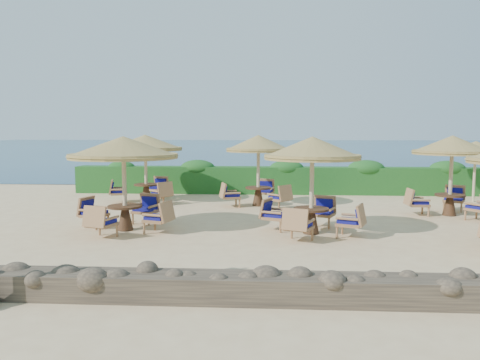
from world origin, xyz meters
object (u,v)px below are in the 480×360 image
at_px(cafe_set_5, 452,160).
at_px(cafe_set_4, 258,158).
at_px(cafe_set_3, 145,153).
at_px(cafe_set_0, 124,164).
at_px(cafe_set_1, 312,169).
at_px(extra_parasol, 476,147).

bearing_deg(cafe_set_5, cafe_set_4, 165.60).
bearing_deg(cafe_set_3, cafe_set_4, -9.91).
bearing_deg(cafe_set_3, cafe_set_0, -81.40).
bearing_deg(cafe_set_0, cafe_set_1, -1.33).
height_order(cafe_set_3, cafe_set_4, same).
distance_m(cafe_set_3, cafe_set_5, 11.12).
bearing_deg(cafe_set_0, cafe_set_4, 51.39).
xyz_separation_m(cafe_set_1, cafe_set_3, (-6.02, 5.48, 0.16)).
bearing_deg(cafe_set_0, extra_parasol, 26.56).
bearing_deg(cafe_set_1, cafe_set_4, 108.32).
distance_m(extra_parasol, cafe_set_0, 13.58).
xyz_separation_m(extra_parasol, cafe_set_0, (-12.14, -6.07, -0.28)).
height_order(extra_parasol, cafe_set_5, cafe_set_5).
distance_m(cafe_set_1, cafe_set_4, 4.95).
distance_m(cafe_set_0, cafe_set_1, 5.21).
relative_size(cafe_set_1, cafe_set_4, 1.05).
distance_m(cafe_set_0, cafe_set_3, 5.42).
height_order(cafe_set_1, cafe_set_4, same).
relative_size(cafe_set_1, cafe_set_3, 0.98).
xyz_separation_m(cafe_set_0, cafe_set_4, (3.65, 4.58, -0.08)).
relative_size(cafe_set_0, cafe_set_4, 1.13).
xyz_separation_m(cafe_set_1, cafe_set_4, (-1.56, 4.70, 0.04)).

